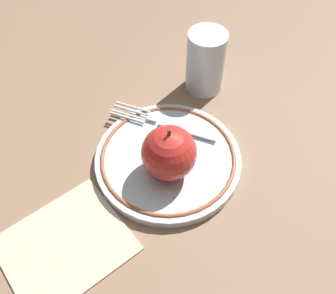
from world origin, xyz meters
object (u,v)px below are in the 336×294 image
at_px(fork, 165,123).
at_px(drinking_glass, 206,62).
at_px(plate, 168,159).
at_px(apple_red_whole, 169,153).
at_px(napkin_folded, 65,244).

xyz_separation_m(fork, drinking_glass, (-0.12, -0.02, 0.03)).
distance_m(plate, apple_red_whole, 0.05).
xyz_separation_m(fork, napkin_folded, (0.23, 0.04, -0.02)).
bearing_deg(drinking_glass, plate, 23.31).
distance_m(fork, drinking_glass, 0.13).
bearing_deg(plate, drinking_glass, -156.69).
distance_m(fork, napkin_folded, 0.23).
distance_m(plate, fork, 0.06).
bearing_deg(plate, napkin_folded, -1.41).
relative_size(plate, fork, 1.30).
distance_m(plate, drinking_glass, 0.18).
bearing_deg(plate, apple_red_whole, 47.31).
relative_size(apple_red_whole, napkin_folded, 0.56).
xyz_separation_m(apple_red_whole, drinking_glass, (-0.18, -0.09, -0.00)).
xyz_separation_m(plate, drinking_glass, (-0.16, -0.07, 0.04)).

